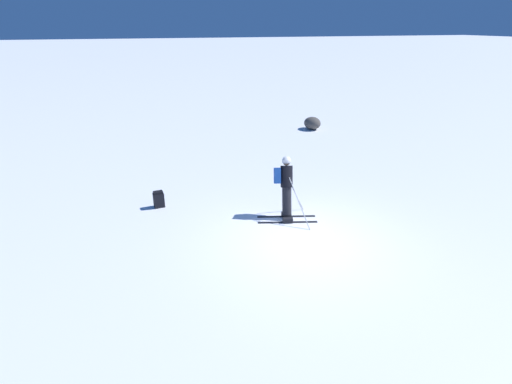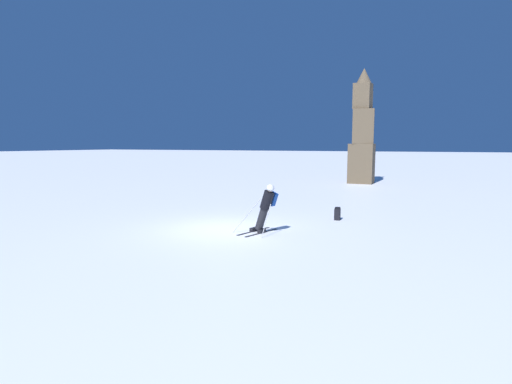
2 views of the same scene
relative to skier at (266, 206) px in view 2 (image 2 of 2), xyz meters
name	(u,v)px [view 2 (image 2 of 2)]	position (x,y,z in m)	size (l,w,h in m)	color
ground_plane	(225,229)	(-1.58, 0.07, -0.93)	(300.00, 300.00, 0.00)	white
skier	(266,206)	(0.00, 0.00, 0.00)	(1.49, 1.71, 1.72)	black
rock_pillar	(362,136)	(0.01, 18.80, 2.64)	(1.82, 1.60, 8.54)	brown
spare_backpack	(337,214)	(1.65, 3.38, -0.69)	(0.25, 0.32, 0.50)	black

